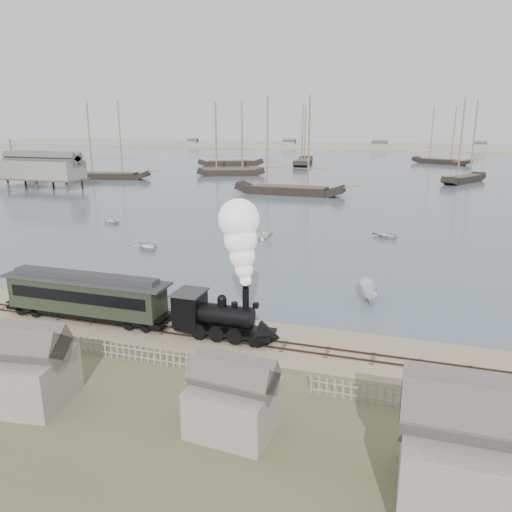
% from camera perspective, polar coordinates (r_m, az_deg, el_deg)
% --- Properties ---
extents(ground, '(600.00, 600.00, 0.00)m').
position_cam_1_polar(ground, '(37.10, 0.95, -8.65)').
color(ground, tan).
rests_on(ground, ground).
extents(harbor_water, '(600.00, 336.00, 0.06)m').
position_cam_1_polar(harbor_water, '(203.30, 15.07, 10.49)').
color(harbor_water, '#4B5B6C').
rests_on(harbor_water, ground).
extents(rail_track, '(120.00, 1.80, 0.16)m').
position_cam_1_polar(rail_track, '(35.35, 0.01, -9.84)').
color(rail_track, '#35261D').
rests_on(rail_track, ground).
extents(picket_fence_west, '(19.00, 0.10, 1.20)m').
position_cam_1_polar(picket_fence_west, '(33.74, -13.48, -11.66)').
color(picket_fence_west, slate).
rests_on(picket_fence_west, ground).
extents(picket_fence_east, '(15.00, 0.10, 1.20)m').
position_cam_1_polar(picket_fence_east, '(29.32, 21.43, -16.76)').
color(picket_fence_east, slate).
rests_on(picket_fence_east, ground).
extents(shed_left, '(5.00, 4.00, 4.10)m').
position_cam_1_polar(shed_left, '(31.52, -24.94, -14.78)').
color(shed_left, slate).
rests_on(shed_left, ground).
extents(shed_mid, '(4.00, 3.50, 3.60)m').
position_cam_1_polar(shed_mid, '(26.56, -2.54, -19.22)').
color(shed_mid, slate).
rests_on(shed_mid, ground).
extents(shed_right, '(6.00, 5.00, 5.10)m').
position_cam_1_polar(shed_right, '(24.08, 23.67, -24.86)').
color(shed_right, slate).
rests_on(shed_right, ground).
extents(far_spit, '(500.00, 20.00, 1.80)m').
position_cam_1_polar(far_spit, '(283.08, 15.94, 11.62)').
color(far_spit, tan).
rests_on(far_spit, ground).
extents(locomotive, '(7.76, 2.90, 9.68)m').
position_cam_1_polar(locomotive, '(34.17, -2.40, -2.79)').
color(locomotive, black).
rests_on(locomotive, ground).
extents(passenger_coach, '(13.60, 2.62, 3.30)m').
position_cam_1_polar(passenger_coach, '(40.55, -18.83, -4.21)').
color(passenger_coach, black).
rests_on(passenger_coach, ground).
extents(beached_dinghy, '(4.81, 5.27, 0.89)m').
position_cam_1_polar(beached_dinghy, '(47.44, -23.37, -3.96)').
color(beached_dinghy, silver).
rests_on(beached_dinghy, ground).
extents(rowboat_0, '(4.80, 4.85, 0.83)m').
position_cam_1_polar(rowboat_0, '(61.22, -12.28, 1.13)').
color(rowboat_0, silver).
rests_on(rowboat_0, harbor_water).
extents(rowboat_1, '(3.72, 4.03, 1.76)m').
position_cam_1_polar(rowboat_1, '(64.77, 0.56, 2.67)').
color(rowboat_1, silver).
rests_on(rowboat_1, harbor_water).
extents(rowboat_2, '(4.06, 2.23, 1.48)m').
position_cam_1_polar(rowboat_2, '(44.11, 12.72, -3.96)').
color(rowboat_2, silver).
rests_on(rowboat_2, harbor_water).
extents(rowboat_3, '(4.33, 4.65, 0.78)m').
position_cam_1_polar(rowboat_3, '(67.83, 14.64, 2.33)').
color(rowboat_3, silver).
rests_on(rowboat_3, harbor_water).
extents(rowboat_6, '(3.69, 4.13, 0.71)m').
position_cam_1_polar(rowboat_6, '(78.29, -16.26, 3.87)').
color(rowboat_6, silver).
rests_on(rowboat_6, harbor_water).
extents(schooner_0, '(21.69, 9.51, 20.00)m').
position_cam_1_polar(schooner_0, '(137.81, -16.72, 12.55)').
color(schooner_0, black).
rests_on(schooner_0, harbor_water).
extents(schooner_1, '(19.12, 11.21, 20.00)m').
position_cam_1_polar(schooner_1, '(141.30, -2.95, 13.20)').
color(schooner_1, black).
rests_on(schooner_1, harbor_water).
extents(schooner_2, '(23.09, 6.07, 20.00)m').
position_cam_1_polar(schooner_2, '(104.47, 3.90, 12.48)').
color(schooner_2, black).
rests_on(schooner_2, harbor_water).
extents(schooner_3, '(12.14, 17.04, 20.00)m').
position_cam_1_polar(schooner_3, '(134.72, 23.07, 11.94)').
color(schooner_3, black).
rests_on(schooner_3, harbor_water).
extents(schooner_6, '(22.40, 13.70, 20.00)m').
position_cam_1_polar(schooner_6, '(172.85, -2.96, 13.57)').
color(schooner_6, black).
rests_on(schooner_6, harbor_water).
extents(schooner_7, '(8.47, 24.76, 20.00)m').
position_cam_1_polar(schooner_7, '(176.11, 5.50, 13.55)').
color(schooner_7, black).
rests_on(schooner_7, harbor_water).
extents(schooner_8, '(20.67, 13.82, 20.00)m').
position_cam_1_polar(schooner_8, '(191.42, 20.65, 12.80)').
color(schooner_8, black).
rests_on(schooner_8, harbor_water).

